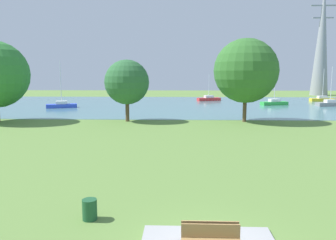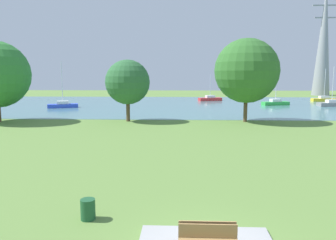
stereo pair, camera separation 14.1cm
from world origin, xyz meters
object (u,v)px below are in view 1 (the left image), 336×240
(sailboat_green, at_px, (274,102))
(sailboat_gray, at_px, (330,103))
(sailboat_yellow, at_px, (322,99))
(tree_mid_shore, at_px, (246,71))
(bench_facing_water, at_px, (209,234))
(tree_west_near, at_px, (127,82))
(sailboat_red, at_px, (209,99))
(litter_bin, at_px, (90,210))
(sailboat_blue, at_px, (62,105))
(electricity_pylon, at_px, (322,40))

(sailboat_green, xyz_separation_m, sailboat_gray, (9.17, -1.45, -0.01))
(sailboat_green, xyz_separation_m, sailboat_yellow, (12.02, 8.52, -0.01))
(sailboat_green, relative_size, tree_mid_shore, 0.79)
(bench_facing_water, distance_m, tree_mid_shore, 29.78)
(tree_west_near, bearing_deg, sailboat_red, 68.26)
(bench_facing_water, distance_m, litter_bin, 4.79)
(litter_bin, relative_size, sailboat_green, 0.11)
(sailboat_red, bearing_deg, sailboat_gray, -28.31)
(sailboat_green, height_order, tree_west_near, sailboat_green)
(sailboat_green, bearing_deg, sailboat_blue, -170.65)
(sailboat_blue, height_order, electricity_pylon, electricity_pylon)
(bench_facing_water, height_order, sailboat_green, sailboat_green)
(sailboat_yellow, distance_m, electricity_pylon, 25.15)
(sailboat_green, bearing_deg, electricity_pylon, 55.70)
(bench_facing_water, distance_m, sailboat_red, 59.01)
(sailboat_green, relative_size, electricity_pylon, 0.27)
(bench_facing_water, height_order, sailboat_gray, sailboat_gray)
(sailboat_blue, xyz_separation_m, tree_mid_shore, (26.91, -14.97, 5.39))
(litter_bin, relative_size, sailboat_blue, 0.11)
(litter_bin, height_order, sailboat_blue, sailboat_blue)
(sailboat_gray, height_order, sailboat_yellow, sailboat_gray)
(bench_facing_water, relative_size, sailboat_gray, 0.27)
(litter_bin, bearing_deg, tree_mid_shore, 67.64)
(electricity_pylon, bearing_deg, tree_mid_shore, -120.13)
(bench_facing_water, xyz_separation_m, sailboat_red, (5.03, 58.80, -0.02))
(litter_bin, relative_size, tree_mid_shore, 0.08)
(litter_bin, bearing_deg, sailboat_green, 66.96)
(bench_facing_water, xyz_separation_m, tree_west_near, (-7.09, 28.38, 4.10))
(litter_bin, relative_size, sailboat_yellow, 0.12)
(sailboat_gray, distance_m, sailboat_yellow, 10.37)
(sailboat_yellow, relative_size, tree_west_near, 0.91)
(sailboat_red, height_order, electricity_pylon, electricity_pylon)
(sailboat_green, bearing_deg, litter_bin, -113.04)
(tree_mid_shore, distance_m, electricity_pylon, 57.55)
(sailboat_gray, relative_size, tree_mid_shore, 0.71)
(tree_mid_shore, relative_size, electricity_pylon, 0.34)
(electricity_pylon, bearing_deg, tree_west_near, -130.53)
(sailboat_green, distance_m, tree_west_near, 31.43)
(litter_bin, distance_m, sailboat_yellow, 64.66)
(sailboat_blue, relative_size, tree_west_near, 1.06)
(litter_bin, relative_size, sailboat_red, 0.15)
(litter_bin, distance_m, tree_mid_shore, 29.27)
(electricity_pylon, bearing_deg, sailboat_gray, -108.82)
(sailboat_gray, bearing_deg, sailboat_green, 171.05)
(litter_bin, xyz_separation_m, electricity_pylon, (39.54, 75.86, 13.72))
(sailboat_yellow, height_order, electricity_pylon, electricity_pylon)
(sailboat_green, bearing_deg, tree_west_near, -137.38)
(sailboat_blue, distance_m, tree_west_near, 20.53)
(tree_mid_shore, bearing_deg, sailboat_gray, 46.58)
(sailboat_gray, distance_m, tree_west_near, 37.87)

